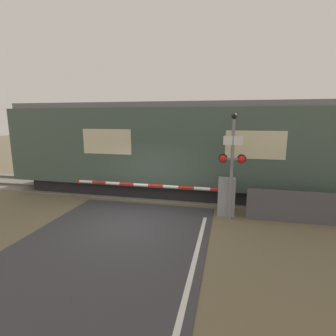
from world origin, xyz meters
TOP-DOWN VIEW (x-y plane):
  - ground_plane at (0.00, 0.00)m, footprint 80.00×80.00m
  - track_bed at (0.00, 3.94)m, footprint 36.00×3.20m
  - train at (4.08, 3.94)m, footprint 21.89×3.10m
  - crossing_barrier at (2.63, 1.52)m, footprint 6.31×0.44m
  - signal_post at (3.25, 1.12)m, footprint 0.91×0.26m
  - roadside_fence at (5.75, 1.29)m, footprint 3.88×0.06m

SIDE VIEW (x-z plane):
  - ground_plane at x=0.00m, z-range 0.00..0.00m
  - track_bed at x=0.00m, z-range -0.04..0.09m
  - roadside_fence at x=5.75m, z-range 0.00..1.10m
  - crossing_barrier at x=2.63m, z-range 0.04..1.42m
  - signal_post at x=3.25m, z-range 0.25..3.90m
  - train at x=4.08m, z-range 0.05..4.19m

